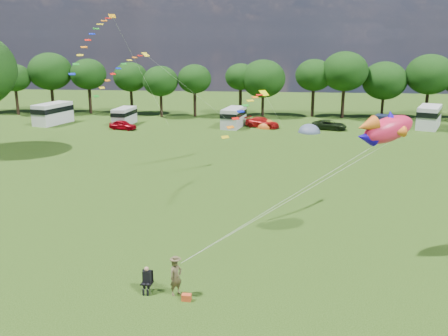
# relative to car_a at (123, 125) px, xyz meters

# --- Properties ---
(ground_plane) EXTENTS (180.00, 180.00, 0.00)m
(ground_plane) POSITION_rel_car_a_xyz_m (17.29, -41.84, -0.64)
(ground_plane) COLOR black
(ground_plane) RESTS_ON ground
(tree_line) EXTENTS (102.98, 10.98, 10.27)m
(tree_line) POSITION_rel_car_a_xyz_m (22.59, 13.15, 5.70)
(tree_line) COLOR black
(tree_line) RESTS_ON ground
(car_a) EXTENTS (4.12, 2.44, 1.29)m
(car_a) POSITION_rel_car_a_xyz_m (0.00, 0.00, 0.00)
(car_a) COLOR #98030F
(car_a) RESTS_ON ground
(car_c) EXTENTS (5.17, 3.80, 1.43)m
(car_c) POSITION_rel_car_a_xyz_m (19.18, 3.41, 0.07)
(car_c) COLOR #AE110F
(car_c) RESTS_ON ground
(car_d) EXTENTS (5.21, 3.41, 1.31)m
(car_d) POSITION_rel_car_a_xyz_m (28.44, 2.69, 0.01)
(car_d) COLOR black
(car_d) RESTS_ON ground
(campervan_a) EXTENTS (4.34, 6.70, 3.04)m
(campervan_a) POSITION_rel_car_a_xyz_m (-11.50, 3.48, 0.99)
(campervan_a) COLOR silver
(campervan_a) RESTS_ON ground
(campervan_b) EXTENTS (2.60, 5.16, 2.44)m
(campervan_b) POSITION_rel_car_a_xyz_m (-0.91, 3.91, 0.67)
(campervan_b) COLOR silver
(campervan_b) RESTS_ON ground
(campervan_c) EXTENTS (3.45, 5.91, 2.72)m
(campervan_c) POSITION_rel_car_a_xyz_m (15.11, 3.39, 0.82)
(campervan_c) COLOR silver
(campervan_c) RESTS_ON ground
(campervan_d) EXTENTS (4.91, 6.84, 3.08)m
(campervan_d) POSITION_rel_car_a_xyz_m (42.48, 5.41, 1.01)
(campervan_d) COLOR silver
(campervan_d) RESTS_ON ground
(tent_orange) EXTENTS (2.90, 3.18, 2.27)m
(tent_orange) POSITION_rel_car_a_xyz_m (19.77, 3.40, -0.62)
(tent_orange) COLOR #C85515
(tent_orange) RESTS_ON ground
(tent_greyblue) EXTENTS (3.01, 3.30, 2.24)m
(tent_greyblue) POSITION_rel_car_a_xyz_m (25.55, 0.37, -0.62)
(tent_greyblue) COLOR slate
(tent_greyblue) RESTS_ON ground
(awning_navy) EXTENTS (3.63, 3.35, 1.82)m
(awning_navy) POSITION_rel_car_a_xyz_m (36.40, 4.46, 0.27)
(awning_navy) COLOR black
(awning_navy) RESTS_ON ground
(kite_flyer) EXTENTS (0.82, 0.82, 1.93)m
(kite_flyer) POSITION_rel_car_a_xyz_m (15.81, -43.92, 0.32)
(kite_flyer) COLOR brown
(kite_flyer) RESTS_ON ground
(camp_chair) EXTENTS (0.62, 0.61, 1.40)m
(camp_chair) POSITION_rel_car_a_xyz_m (14.28, -43.76, 0.19)
(camp_chair) COLOR #99999E
(camp_chair) RESTS_ON ground
(kite_bag) EXTENTS (0.48, 0.33, 0.33)m
(kite_bag) POSITION_rel_car_a_xyz_m (16.43, -44.47, -0.48)
(kite_bag) COLOR #D44821
(kite_bag) RESTS_ON ground
(fish_kite) EXTENTS (4.11, 3.00, 2.21)m
(fish_kite) POSITION_rel_car_a_xyz_m (26.87, -37.58, 6.88)
(fish_kite) COLOR #E81F45
(fish_kite) RESTS_ON ground
(streamer_kite_a) EXTENTS (3.45, 5.61, 5.80)m
(streamer_kite_a) POSITION_rel_car_a_xyz_m (2.79, -16.60, 12.11)
(streamer_kite_a) COLOR orange
(streamer_kite_a) RESTS_ON ground
(streamer_kite_b) EXTENTS (4.27, 4.77, 3.82)m
(streamer_kite_b) POSITION_rel_car_a_xyz_m (6.78, -20.32, 9.19)
(streamer_kite_b) COLOR yellow
(streamer_kite_b) RESTS_ON ground
(streamer_kite_c) EXTENTS (3.21, 4.98, 2.81)m
(streamer_kite_c) POSITION_rel_car_a_xyz_m (18.79, -30.56, 7.14)
(streamer_kite_c) COLOR #EFFF09
(streamer_kite_c) RESTS_ON ground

